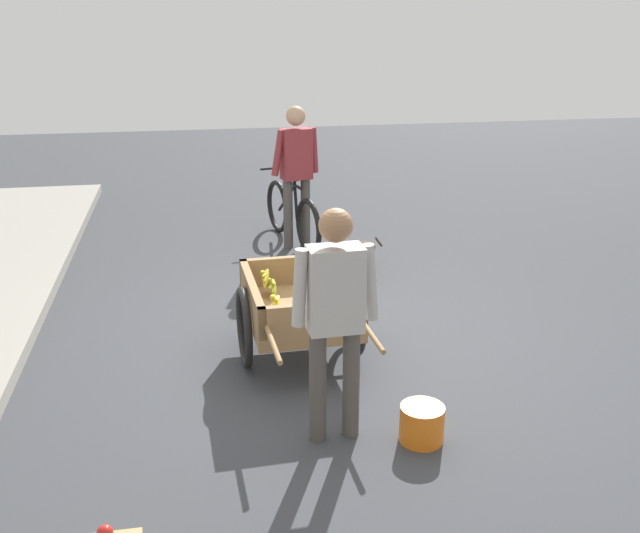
# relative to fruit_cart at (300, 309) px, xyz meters

# --- Properties ---
(ground_plane) EXTENTS (24.00, 24.00, 0.00)m
(ground_plane) POSITION_rel_fruit_cart_xyz_m (0.13, -0.29, -0.44)
(ground_plane) COLOR #3D3F44
(fruit_cart) EXTENTS (1.68, 0.97, 0.74)m
(fruit_cart) POSITION_rel_fruit_cart_xyz_m (0.00, 0.00, 0.00)
(fruit_cart) COLOR #937047
(fruit_cart) RESTS_ON ground
(vendor_person) EXTENTS (0.21, 0.55, 1.55)m
(vendor_person) POSITION_rel_fruit_cart_xyz_m (-1.14, -0.05, 0.48)
(vendor_person) COLOR #4C4742
(vendor_person) RESTS_ON ground
(bicycle) EXTENTS (1.63, 0.55, 0.85)m
(bicycle) POSITION_rel_fruit_cart_xyz_m (3.05, -0.38, -0.09)
(bicycle) COLOR black
(bicycle) RESTS_ON ground
(cyclist_person) EXTENTS (0.27, 0.56, 1.64)m
(cyclist_person) POSITION_rel_fruit_cart_xyz_m (2.90, -0.41, 0.55)
(cyclist_person) COLOR #4C4742
(cyclist_person) RESTS_ON ground
(dog) EXTENTS (0.38, 0.61, 0.40)m
(dog) POSITION_rel_fruit_cart_xyz_m (1.80, -0.87, -0.17)
(dog) COLOR #4C3823
(dog) RESTS_ON ground
(plastic_bucket) EXTENTS (0.29, 0.29, 0.25)m
(plastic_bucket) POSITION_rel_fruit_cart_xyz_m (-1.28, -0.60, -0.32)
(plastic_bucket) COLOR orange
(plastic_bucket) RESTS_ON ground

